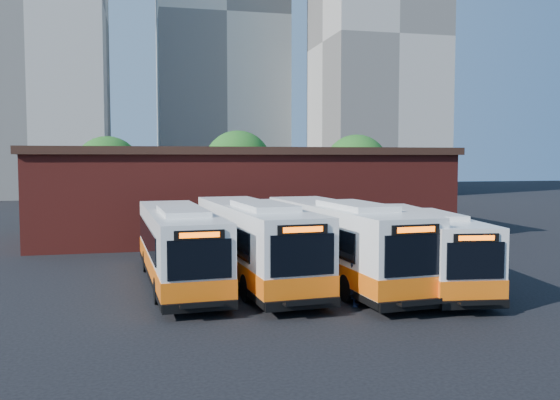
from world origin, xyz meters
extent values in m
plane|color=black|center=(0.00, 0.00, 0.00)|extent=(220.00, 220.00, 0.00)
cube|color=white|center=(-5.49, 4.19, 1.85)|extent=(3.38, 12.65, 2.97)
cube|color=orange|center=(-5.49, 4.19, 0.99)|extent=(3.43, 12.71, 0.73)
cube|color=black|center=(-5.49, 4.19, 0.47)|extent=(3.42, 12.70, 0.26)
cube|color=black|center=(-5.13, -2.09, 2.14)|extent=(2.26, 0.19, 1.41)
cube|color=black|center=(-5.13, -2.10, 3.01)|extent=(1.77, 0.16, 0.33)
cube|color=#FF5905|center=(-5.13, -2.14, 3.01)|extent=(1.41, 0.10, 0.19)
cube|color=black|center=(-5.13, -2.15, 0.47)|extent=(2.66, 0.30, 0.33)
cube|color=black|center=(-5.11, -2.39, 0.57)|extent=(1.53, 0.48, 0.06)
cube|color=black|center=(-5.10, -2.58, 0.65)|extent=(1.51, 0.13, 0.19)
cube|color=black|center=(-6.87, 4.53, 2.14)|extent=(0.61, 9.75, 1.10)
cube|color=black|center=(-4.16, 4.68, 2.14)|extent=(0.61, 9.75, 1.10)
cube|color=white|center=(-5.40, 2.63, 3.44)|extent=(2.06, 4.48, 0.23)
cylinder|color=black|center=(-6.49, 0.58, 0.52)|extent=(0.39, 1.06, 1.04)
cylinder|color=black|center=(-4.09, 0.72, 0.52)|extent=(0.39, 1.06, 1.04)
cylinder|color=black|center=(-6.89, 7.45, 0.52)|extent=(0.39, 1.06, 1.04)
cylinder|color=black|center=(-4.48, 7.59, 0.52)|extent=(0.39, 1.06, 1.04)
cube|color=white|center=(-2.09, 3.96, 1.95)|extent=(3.84, 13.37, 3.13)
cube|color=orange|center=(-2.09, 3.96, 1.04)|extent=(3.90, 13.43, 0.77)
cube|color=black|center=(-2.09, 3.96, 0.49)|extent=(3.88, 13.41, 0.27)
cube|color=black|center=(-1.56, -2.65, 2.25)|extent=(2.38, 0.25, 1.48)
cube|color=black|center=(-1.56, -2.66, 3.16)|extent=(1.87, 0.21, 0.35)
cube|color=#FF5905|center=(-1.56, -2.70, 3.16)|extent=(1.48, 0.14, 0.20)
cube|color=black|center=(-1.56, -2.71, 0.49)|extent=(2.81, 0.37, 0.35)
cube|color=black|center=(-1.54, -2.97, 0.60)|extent=(1.62, 0.54, 0.07)
cube|color=black|center=(-1.52, -3.16, 0.68)|extent=(1.59, 0.17, 0.20)
cube|color=black|center=(-3.55, 4.28, 2.25)|extent=(0.87, 10.26, 1.15)
cube|color=black|center=(-0.70, 4.51, 2.25)|extent=(0.87, 10.26, 1.15)
cube|color=white|center=(-1.96, 2.32, 3.63)|extent=(2.26, 4.75, 0.24)
cylinder|color=black|center=(-3.06, 0.13, 0.55)|extent=(0.44, 1.12, 1.10)
cylinder|color=black|center=(-0.53, 0.33, 0.55)|extent=(0.44, 1.12, 1.10)
cylinder|color=black|center=(-3.63, 7.36, 0.55)|extent=(0.44, 1.12, 1.10)
cylinder|color=black|center=(-1.10, 7.56, 0.55)|extent=(0.44, 1.12, 1.10)
cube|color=white|center=(5.18, 2.02, 1.75)|extent=(3.88, 12.05, 2.81)
cube|color=orange|center=(5.18, 2.02, 0.94)|extent=(3.94, 12.11, 0.69)
cube|color=black|center=(5.18, 2.02, 0.44)|extent=(3.93, 12.09, 0.25)
cube|color=black|center=(4.49, -3.89, 2.02)|extent=(2.13, 0.31, 1.33)
cube|color=black|center=(4.48, -3.90, 2.84)|extent=(1.67, 0.25, 0.32)
cube|color=#FF5905|center=(4.48, -3.94, 2.84)|extent=(1.32, 0.18, 0.18)
cube|color=black|center=(4.48, -3.95, 0.44)|extent=(2.51, 0.43, 0.32)
cube|color=black|center=(4.45, -4.18, 0.54)|extent=(1.46, 0.54, 0.06)
cube|color=black|center=(4.43, -4.35, 0.61)|extent=(1.43, 0.21, 0.18)
cube|color=black|center=(3.95, 2.56, 2.02)|extent=(1.13, 9.18, 1.04)
cube|color=black|center=(6.50, 2.26, 2.02)|extent=(1.13, 9.18, 1.04)
cube|color=white|center=(5.01, 0.55, 3.26)|extent=(2.18, 4.31, 0.22)
cylinder|color=black|center=(3.66, -1.18, 0.49)|extent=(0.43, 1.02, 0.99)
cylinder|color=black|center=(5.92, -1.45, 0.49)|extent=(0.43, 1.02, 0.99)
cylinder|color=black|center=(4.42, 5.29, 0.49)|extent=(0.43, 1.02, 0.99)
cylinder|color=black|center=(6.68, 5.02, 0.49)|extent=(0.43, 1.02, 0.99)
cube|color=white|center=(1.77, 3.01, 1.95)|extent=(3.82, 13.38, 3.14)
cube|color=orange|center=(1.77, 3.01, 1.05)|extent=(3.88, 13.44, 0.77)
cube|color=black|center=(1.77, 3.01, 0.50)|extent=(3.87, 13.43, 0.28)
cube|color=black|center=(2.28, -3.61, 2.26)|extent=(2.38, 0.25, 1.49)
cube|color=black|center=(2.28, -3.62, 3.17)|extent=(1.87, 0.21, 0.35)
cube|color=#FF5905|center=(2.29, -3.66, 3.17)|extent=(1.48, 0.14, 0.20)
cube|color=black|center=(2.29, -3.68, 0.50)|extent=(2.81, 0.37, 0.35)
cube|color=black|center=(2.31, -3.93, 0.61)|extent=(1.62, 0.54, 0.07)
cube|color=black|center=(2.32, -4.13, 0.68)|extent=(1.59, 0.17, 0.20)
cube|color=black|center=(0.31, 3.33, 2.26)|extent=(0.85, 10.27, 1.16)
cube|color=black|center=(3.16, 3.56, 2.26)|extent=(0.85, 10.27, 1.16)
cube|color=white|center=(1.90, 1.36, 3.63)|extent=(2.26, 4.76, 0.24)
cylinder|color=black|center=(0.79, -0.82, 0.55)|extent=(0.44, 1.12, 1.10)
cylinder|color=black|center=(3.33, -0.63, 0.55)|extent=(0.44, 1.12, 1.10)
cylinder|color=black|center=(0.23, 6.42, 0.55)|extent=(0.44, 1.12, 1.10)
cylinder|color=black|center=(2.76, 6.62, 0.55)|extent=(0.44, 1.12, 1.10)
imported|color=#121A36|center=(0.87, -1.48, 0.87)|extent=(0.62, 0.74, 1.74)
cube|color=maroon|center=(0.00, 20.00, 3.00)|extent=(28.00, 12.00, 6.00)
cube|color=black|center=(0.00, 20.00, 6.15)|extent=(28.60, 12.60, 0.50)
cube|color=black|center=(3.00, 13.97, 1.20)|extent=(1.20, 0.08, 2.40)
cylinder|color=#382314|center=(-10.00, 32.00, 1.35)|extent=(0.36, 0.36, 2.70)
sphere|color=#195A1B|center=(-10.00, 32.00, 4.65)|extent=(6.00, 6.00, 6.00)
cylinder|color=#382314|center=(2.00, 34.00, 1.48)|extent=(0.36, 0.36, 2.95)
sphere|color=#195A1B|center=(2.00, 34.00, 5.08)|extent=(6.56, 6.56, 6.56)
cylinder|color=#382314|center=(13.00, 31.00, 1.40)|extent=(0.36, 0.36, 2.81)
sphere|color=#195A1B|center=(13.00, 31.00, 4.84)|extent=(6.24, 6.24, 6.24)
cube|color=#B9B4AA|center=(-22.00, 72.00, 27.50)|extent=(20.00, 18.00, 55.00)
cube|color=beige|center=(7.00, 86.00, 30.00)|extent=(22.00, 20.00, 60.00)
cube|color=#B9B4AA|center=(30.00, 68.00, 24.00)|extent=(18.00, 18.00, 48.00)
camera|label=1|loc=(-7.05, -22.63, 5.65)|focal=38.00mm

